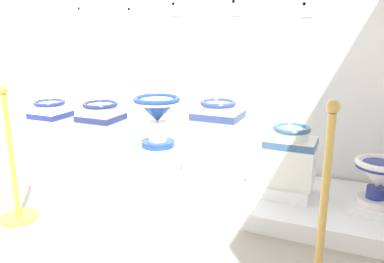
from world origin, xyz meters
The scene contains 22 objects.
wall_back centered at (2.02, 2.94, 1.54)m, with size 4.24×0.06×3.08m, color white.
display_platform centered at (2.02, 2.42, 0.06)m, with size 3.35×0.93×0.13m, color white.
plinth_block_rightmost centered at (0.61, 2.35, 0.19)m, with size 0.31×0.29×0.14m, color white.
antique_toilet_rightmost centered at (0.61, 2.35, 0.49)m, with size 0.31×0.30×0.43m.
plinth_block_pale_glazed centered at (1.19, 2.35, 0.20)m, with size 0.34×0.33×0.15m, color white.
antique_toilet_pale_glazed centered at (1.19, 2.35, 0.51)m, with size 0.34×0.32×0.44m.
plinth_block_slender_white centered at (1.72, 2.42, 0.24)m, with size 0.30×0.37×0.24m, color white.
antique_toilet_slender_white centered at (1.72, 2.42, 0.66)m, with size 0.40×0.40×0.43m.
plinth_block_tall_cobalt centered at (2.27, 2.40, 0.25)m, with size 0.39×0.36×0.25m, color white.
antique_toilet_tall_cobalt centered at (2.27, 2.40, 0.60)m, with size 0.37×0.30×0.44m.
plinth_block_squat_floral centered at (2.84, 2.41, 0.17)m, with size 0.33×0.34×0.09m, color white.
antique_toilet_squat_floral centered at (2.84, 2.41, 0.44)m, with size 0.37×0.28×0.45m.
plinth_block_central_ornate centered at (3.44, 2.38, 0.15)m, with size 0.34×0.32×0.05m, color white.
antique_toilet_central_ornate centered at (3.44, 2.38, 0.39)m, with size 0.32×0.32×0.32m.
info_placard_first centered at (0.62, 2.90, 1.49)m, with size 0.10×0.01×0.16m.
info_placard_second centered at (1.21, 2.90, 1.49)m, with size 0.13×0.01×0.12m.
info_placard_third centered at (1.69, 2.90, 1.52)m, with size 0.14×0.01×0.12m.
info_placard_fourth centered at (2.24, 2.90, 1.52)m, with size 0.09×0.01×0.14m.
info_placard_fifth centered at (2.82, 2.90, 1.50)m, with size 0.09×0.01×0.12m.
decorative_vase_companion centered at (0.20, 2.62, 0.17)m, with size 0.23×0.23×0.41m.
stanchion_post_near_left centered at (1.07, 1.47, 0.27)m, with size 0.27×0.27×0.98m.
stanchion_post_near_right centered at (3.17, 1.46, 0.30)m, with size 0.27×0.27×1.04m.
Camera 1 is at (3.28, -0.41, 1.36)m, focal length 36.62 mm.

